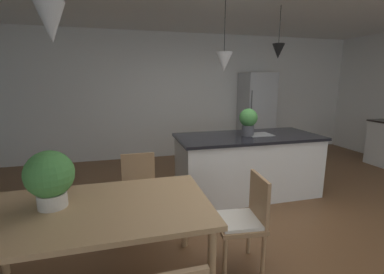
{
  "coord_description": "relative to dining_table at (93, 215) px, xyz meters",
  "views": [
    {
      "loc": [
        -1.49,
        -2.64,
        1.68
      ],
      "look_at": [
        -0.83,
        -0.14,
        1.14
      ],
      "focal_mm": 24.88,
      "sensor_mm": 36.0,
      "label": 1
    }
  ],
  "objects": [
    {
      "name": "kitchen_island",
      "position": [
        2.02,
        1.49,
        -0.21
      ],
      "size": [
        2.09,
        0.94,
        0.91
      ],
      "color": "white",
      "rests_on": "ground_plane"
    },
    {
      "name": "chair_far_right",
      "position": [
        0.4,
        0.88,
        -0.2
      ],
      "size": [
        0.41,
        0.41,
        0.87
      ],
      "color": "#A87F56",
      "rests_on": "ground_plane"
    },
    {
      "name": "ground_plane",
      "position": [
        1.75,
        0.65,
        -0.7
      ],
      "size": [
        10.0,
        8.4,
        0.04
      ],
      "primitive_type": "cube",
      "color": "brown"
    },
    {
      "name": "potted_plant_on_table",
      "position": [
        -0.29,
        0.09,
        0.31
      ],
      "size": [
        0.35,
        0.35,
        0.44
      ],
      "color": "beige",
      "rests_on": "dining_table"
    },
    {
      "name": "pendant_over_table",
      "position": [
        -0.14,
        -0.08,
        1.36
      ],
      "size": [
        0.18,
        0.18,
        0.79
      ],
      "color": "black"
    },
    {
      "name": "pendant_over_island_main",
      "position": [
        1.62,
        1.49,
        1.26
      ],
      "size": [
        0.23,
        0.23,
        0.89
      ],
      "color": "black"
    },
    {
      "name": "potted_plant_on_island",
      "position": [
        2.01,
        1.49,
        0.45
      ],
      "size": [
        0.26,
        0.26,
        0.4
      ],
      "color": "#4C4C51",
      "rests_on": "kitchen_island"
    },
    {
      "name": "wall_back_kitchen",
      "position": [
        1.75,
        3.91,
        0.67
      ],
      "size": [
        10.0,
        0.12,
        2.7
      ],
      "primitive_type": "cube",
      "color": "white",
      "rests_on": "ground_plane"
    },
    {
      "name": "chair_kitchen_end",
      "position": [
        1.26,
        -0.0,
        -0.2
      ],
      "size": [
        0.44,
        0.44,
        0.87
      ],
      "color": "#A87F56",
      "rests_on": "ground_plane"
    },
    {
      "name": "refrigerator",
      "position": [
        3.22,
        3.51,
        0.26
      ],
      "size": [
        0.67,
        0.67,
        1.86
      ],
      "color": "#B2B5B7",
      "rests_on": "ground_plane"
    },
    {
      "name": "dining_table",
      "position": [
        0.0,
        0.0,
        0.0
      ],
      "size": [
        1.79,
        1.01,
        0.74
      ],
      "color": "tan",
      "rests_on": "ground_plane"
    },
    {
      "name": "pendant_over_island_aux",
      "position": [
        2.43,
        1.49,
        1.42
      ],
      "size": [
        0.17,
        0.17,
        0.71
      ],
      "color": "black"
    }
  ]
}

